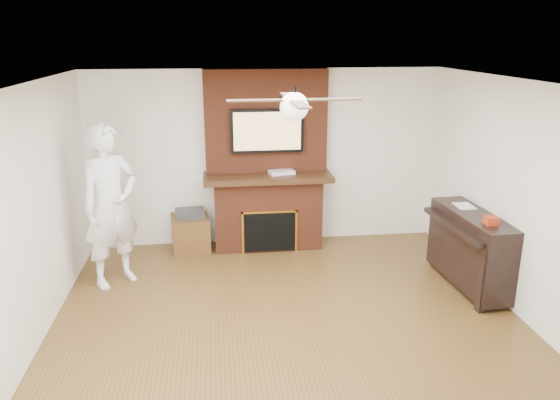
{
  "coord_description": "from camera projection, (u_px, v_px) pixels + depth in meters",
  "views": [
    {
      "loc": [
        -0.72,
        -4.86,
        2.94
      ],
      "look_at": [
        -0.02,
        0.9,
        1.17
      ],
      "focal_mm": 35.0,
      "sensor_mm": 36.0,
      "label": 1
    }
  ],
  "objects": [
    {
      "name": "tv",
      "position": [
        267.0,
        131.0,
        7.45
      ],
      "size": [
        1.0,
        0.08,
        0.6
      ],
      "color": "black",
      "rests_on": "fireplace"
    },
    {
      "name": "room_shell",
      "position": [
        293.0,
        220.0,
        5.19
      ],
      "size": [
        5.36,
        5.86,
        2.86
      ],
      "color": "#503617",
      "rests_on": "ground"
    },
    {
      "name": "person",
      "position": [
        111.0,
        206.0,
        6.47
      ],
      "size": [
        0.87,
        0.84,
        1.98
      ],
      "primitive_type": "imported",
      "rotation": [
        0.0,
        0.0,
        0.69
      ],
      "color": "white",
      "rests_on": "ground"
    },
    {
      "name": "candle_cream",
      "position": [
        281.0,
        244.0,
        7.83
      ],
      "size": [
        0.08,
        0.08,
        0.11
      ],
      "primitive_type": "cylinder",
      "color": "beige",
      "rests_on": "ground"
    },
    {
      "name": "ceiling_fan",
      "position": [
        294.0,
        105.0,
        4.88
      ],
      "size": [
        1.21,
        1.21,
        0.31
      ],
      "color": "black",
      "rests_on": "room_shell"
    },
    {
      "name": "side_table",
      "position": [
        191.0,
        232.0,
        7.71
      ],
      "size": [
        0.57,
        0.57,
        0.59
      ],
      "rotation": [
        0.0,
        0.0,
        0.11
      ],
      "color": "#4E3016",
      "rests_on": "ground"
    },
    {
      "name": "cable_box",
      "position": [
        282.0,
        172.0,
        7.59
      ],
      "size": [
        0.38,
        0.26,
        0.05
      ],
      "primitive_type": "cube",
      "rotation": [
        0.0,
        0.0,
        0.19
      ],
      "color": "silver",
      "rests_on": "fireplace"
    },
    {
      "name": "candle_orange",
      "position": [
        258.0,
        246.0,
        7.74
      ],
      "size": [
        0.08,
        0.08,
        0.13
      ],
      "primitive_type": "cylinder",
      "color": "#BE6E16",
      "rests_on": "ground"
    },
    {
      "name": "fireplace",
      "position": [
        267.0,
        179.0,
        7.69
      ],
      "size": [
        1.78,
        0.64,
        2.5
      ],
      "color": "maroon",
      "rests_on": "ground"
    },
    {
      "name": "candle_blue",
      "position": [
        280.0,
        247.0,
        7.8
      ],
      "size": [
        0.06,
        0.06,
        0.07
      ],
      "primitive_type": "cylinder",
      "color": "#314F93",
      "rests_on": "ground"
    },
    {
      "name": "candle_green",
      "position": [
        268.0,
        248.0,
        7.73
      ],
      "size": [
        0.08,
        0.08,
        0.08
      ],
      "primitive_type": "cylinder",
      "color": "#338138",
      "rests_on": "ground"
    },
    {
      "name": "piano",
      "position": [
        470.0,
        248.0,
        6.52
      ],
      "size": [
        0.6,
        1.44,
        1.02
      ],
      "rotation": [
        0.0,
        0.0,
        0.06
      ],
      "color": "black",
      "rests_on": "ground"
    }
  ]
}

